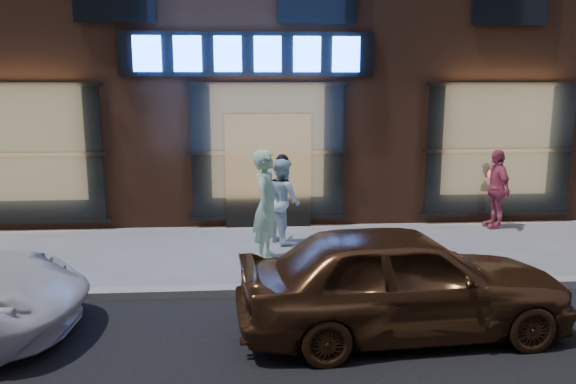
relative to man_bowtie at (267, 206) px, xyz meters
name	(u,v)px	position (x,y,z in m)	size (l,w,h in m)	color
ground	(278,293)	(0.11, -1.63, -0.96)	(90.00, 90.00, 0.00)	slate
curb	(278,290)	(0.11, -1.63, -0.90)	(60.00, 0.25, 0.12)	gray
storefront_building	(262,3)	(0.11, 6.36, 4.19)	(30.20, 8.28, 10.30)	#54301E
man_bowtie	(267,206)	(0.00, 0.00, 0.00)	(0.70, 0.46, 1.92)	#B3ECC0
man_cap	(282,200)	(0.33, 1.09, -0.14)	(0.80, 0.62, 1.64)	white
passerby	(496,189)	(4.90, 1.90, -0.13)	(0.98, 0.41, 1.67)	#BB4D66
gold_sedan	(402,280)	(1.53, -3.05, -0.28)	(1.60, 3.99, 1.36)	brown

